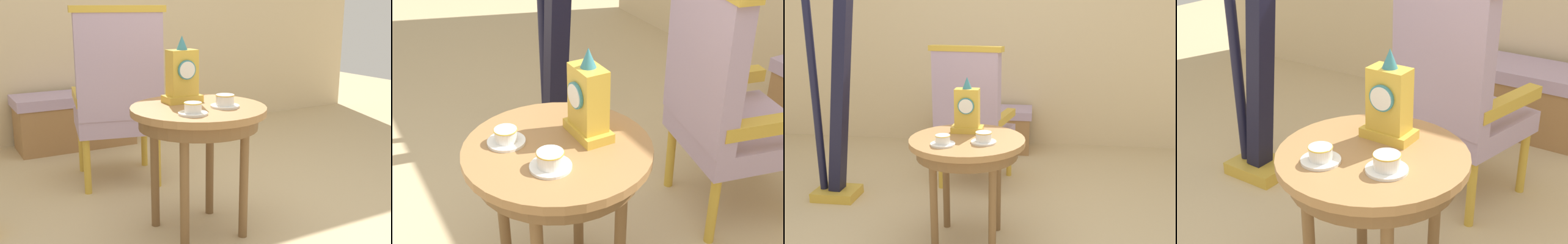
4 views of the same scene
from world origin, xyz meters
TOP-DOWN VIEW (x-y plane):
  - wall_back at (0.00, 2.25)m, footprint 6.00×0.10m
  - side_table at (-0.05, 0.10)m, footprint 0.67×0.67m
  - teacup_left at (-0.16, -0.05)m, footprint 0.14×0.14m
  - teacup_right at (0.05, 0.02)m, footprint 0.14×0.14m
  - mantel_clock at (-0.07, 0.23)m, footprint 0.19×0.11m
  - armchair at (-0.15, 0.95)m, footprint 0.64×0.63m
  - harp at (-1.11, 0.59)m, footprint 0.40×0.24m
  - window_bench at (-0.16, 1.95)m, footprint 0.95×0.40m

SIDE VIEW (x-z plane):
  - window_bench at x=-0.16m, z-range 0.00..0.44m
  - side_table at x=-0.05m, z-range 0.25..0.91m
  - armchair at x=-0.15m, z-range 0.02..1.16m
  - teacup_left at x=-0.16m, z-range 0.66..0.71m
  - teacup_right at x=0.05m, z-range 0.66..0.72m
  - harp at x=-1.11m, z-range -0.18..1.70m
  - mantel_clock at x=-0.07m, z-range 0.63..0.96m
  - wall_back at x=0.00m, z-range 0.00..2.80m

